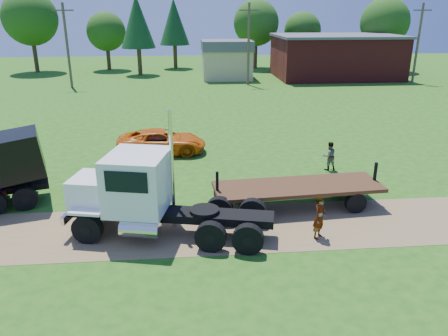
{
  "coord_description": "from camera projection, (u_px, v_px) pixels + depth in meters",
  "views": [
    {
      "loc": [
        -1.37,
        -15.67,
        8.32
      ],
      "look_at": [
        0.28,
        2.67,
        1.6
      ],
      "focal_mm": 35.0,
      "sensor_mm": 36.0,
      "label": 1
    }
  ],
  "objects": [
    {
      "name": "orange_pickup",
      "position": [
        162.0,
        142.0,
        26.52
      ],
      "size": [
        5.32,
        2.49,
        1.47
      ],
      "primitive_type": "imported",
      "rotation": [
        0.0,
        0.0,
        1.58
      ],
      "color": "#D05809",
      "rests_on": "ground"
    },
    {
      "name": "dirt_track",
      "position": [
        223.0,
        228.0,
        17.62
      ],
      "size": [
        120.0,
        4.2,
        0.01
      ],
      "primitive_type": "cube",
      "color": "brown",
      "rests_on": "ground"
    },
    {
      "name": "flatbed_trailer",
      "position": [
        298.0,
        190.0,
        19.24
      ],
      "size": [
        7.52,
        2.75,
        1.89
      ],
      "rotation": [
        0.0,
        0.0,
        0.07
      ],
      "color": "#342310",
      "rests_on": "ground"
    },
    {
      "name": "utility_poles",
      "position": [
        249.0,
        43.0,
        49.26
      ],
      "size": [
        42.2,
        0.28,
        9.0
      ],
      "color": "#4F412C",
      "rests_on": "ground"
    },
    {
      "name": "tree_row",
      "position": [
        199.0,
        23.0,
        60.93
      ],
      "size": [
        55.5,
        11.64,
        10.84
      ],
      "color": "#3C2718",
      "rests_on": "ground"
    },
    {
      "name": "spectator_b",
      "position": [
        329.0,
        156.0,
        23.74
      ],
      "size": [
        0.85,
        0.7,
        1.59
      ],
      "primitive_type": "imported",
      "rotation": [
        0.0,
        0.0,
        3.27
      ],
      "color": "#999999",
      "rests_on": "ground"
    },
    {
      "name": "spectator_a",
      "position": [
        319.0,
        217.0,
        16.6
      ],
      "size": [
        0.73,
        0.74,
        1.72
      ],
      "primitive_type": "imported",
      "rotation": [
        0.0,
        0.0,
        0.84
      ],
      "color": "#999999",
      "rests_on": "ground"
    },
    {
      "name": "brick_building",
      "position": [
        336.0,
        56.0,
        55.66
      ],
      "size": [
        15.4,
        10.4,
        5.3
      ],
      "color": "maroon",
      "rests_on": "ground"
    },
    {
      "name": "tan_shed",
      "position": [
        227.0,
        59.0,
        54.56
      ],
      "size": [
        6.2,
        5.4,
        4.7
      ],
      "color": "tan",
      "rests_on": "ground"
    },
    {
      "name": "ground",
      "position": [
        223.0,
        228.0,
        17.63
      ],
      "size": [
        140.0,
        140.0,
        0.0
      ],
      "primitive_type": "plane",
      "color": "#205512",
      "rests_on": "ground"
    },
    {
      "name": "white_semi_tractor",
      "position": [
        141.0,
        194.0,
        16.78
      ],
      "size": [
        8.12,
        4.17,
        4.79
      ],
      "rotation": [
        0.0,
        0.0,
        -0.22
      ],
      "color": "black",
      "rests_on": "ground"
    }
  ]
}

